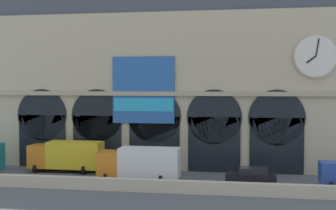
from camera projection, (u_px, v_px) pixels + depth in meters
name	position (u px, v px, depth m)	size (l,w,h in m)	color
ground_plane	(144.00, 180.00, 43.59)	(200.00, 200.00, 0.00)	#54565B
quay_parapet_wall	(131.00, 185.00, 38.81)	(90.00, 0.70, 1.04)	beige
station_building	(158.00, 73.00, 50.09)	(38.45, 4.49, 21.17)	#BCAD8C
box_truck_midwest	(67.00, 155.00, 47.41)	(7.50, 2.91, 3.12)	orange
box_truck_center	(140.00, 163.00, 42.74)	(7.50, 2.91, 3.12)	orange
car_mideast	(251.00, 176.00, 41.29)	(4.40, 2.22, 1.55)	black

